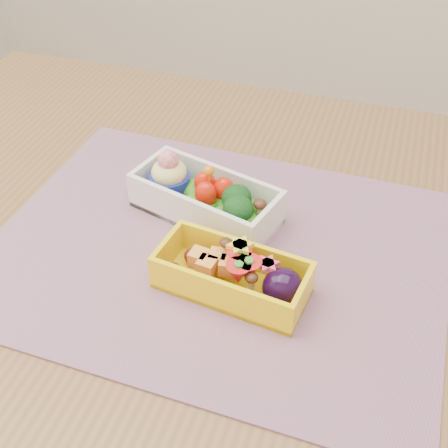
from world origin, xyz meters
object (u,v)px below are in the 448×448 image
(bento_white, at_px, (205,198))
(placemat, at_px, (217,250))
(table, at_px, (251,303))
(bento_yellow, at_px, (235,275))

(bento_white, bearing_deg, placemat, -44.06)
(table, relative_size, bento_yellow, 6.96)
(table, relative_size, placemat, 2.27)
(placemat, distance_m, bento_yellow, 0.07)
(table, bearing_deg, bento_yellow, -90.08)
(placemat, relative_size, bento_white, 2.66)
(table, xyz_separation_m, bento_yellow, (-0.00, -0.08, 0.13))
(table, height_order, bento_white, bento_white)
(bento_white, xyz_separation_m, bento_yellow, (0.08, -0.12, -0.00))
(bento_white, distance_m, bento_yellow, 0.14)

